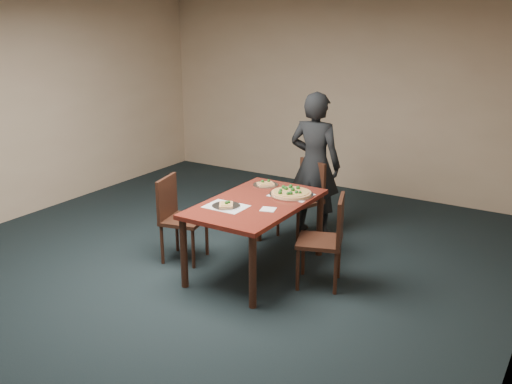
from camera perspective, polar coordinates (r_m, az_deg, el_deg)
The scene contains 13 objects.
ground at distance 5.68m, azimuth -8.51°, elevation -9.54°, with size 8.00×8.00×0.00m, color black.
room_shell at distance 5.13m, azimuth -9.39°, elevation 8.04°, with size 8.00×8.00×8.00m.
dining_table at distance 5.75m, azimuth 0.00°, elevation -1.82°, with size 0.90×1.50×0.75m.
chair_far at distance 6.73m, azimuth 4.93°, elevation -0.26°, with size 0.55×0.55×0.91m.
chair_left at distance 6.13m, azimuth -7.90°, elevation -2.15°, with size 0.51×0.51×0.91m.
chair_right at distance 5.53m, azimuth 7.20°, elevation -4.38°, with size 0.53×0.53×0.91m.
diner at distance 6.73m, azimuth 5.91°, elevation 2.75°, with size 0.62×0.41×1.71m, color black.
placemat_main at distance 5.93m, azimuth 3.55°, elevation -0.31°, with size 0.42×0.32×0.00m, color white.
placemat_near at distance 5.58m, azimuth -3.01°, elevation -1.45°, with size 0.40×0.30×0.00m, color white.
pizza_pan at distance 5.92m, azimuth 3.54°, elevation -0.09°, with size 0.46×0.46×0.08m.
slice_plate_near at distance 5.58m, azimuth -3.00°, elevation -1.32°, with size 0.28×0.28×0.06m.
slice_plate_far at distance 6.25m, azimuth 0.96°, elevation 0.78°, with size 0.28×0.28×0.06m.
napkin at distance 5.49m, azimuth 1.22°, elevation -1.75°, with size 0.14×0.14×0.01m, color white.
Camera 1 is at (3.32, -3.81, 2.57)m, focal length 40.00 mm.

